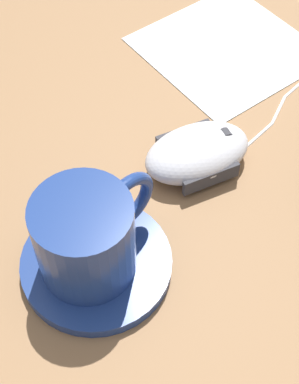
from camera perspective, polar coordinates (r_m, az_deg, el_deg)
name	(u,v)px	position (r m, az deg, el deg)	size (l,w,h in m)	color
ground_plane	(232,205)	(0.51, 8.05, -1.30)	(3.00, 3.00, 0.00)	olive
saucer	(96,264)	(0.47, -5.16, -6.93)	(0.12, 0.12, 0.01)	navy
coffee_cup	(88,236)	(0.44, -6.02, -4.25)	(0.11, 0.07, 0.07)	navy
computer_mouse	(197,153)	(0.52, 4.66, 3.83)	(0.11, 0.09, 0.04)	silver
napkin_spare	(227,48)	(0.65, 7.49, 13.69)	(0.16, 0.16, 0.00)	white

